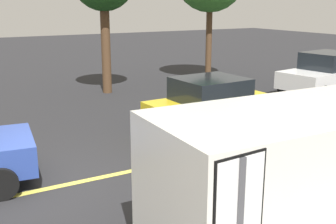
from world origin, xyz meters
TOP-DOWN VIEW (x-y plane):
  - ground_plane at (0.00, 0.00)m, footprint 80.00×80.00m
  - lane_marking_centre at (3.00, 0.00)m, footprint 28.00×0.16m
  - white_van at (3.38, -3.90)m, footprint 5.26×2.39m
  - car_yellow_mid_road at (5.32, 1.47)m, footprint 3.91×2.27m
  - car_white_approaching at (12.50, 3.65)m, footprint 4.33×2.55m

SIDE VIEW (x-z plane):
  - ground_plane at x=0.00m, z-range 0.00..0.00m
  - lane_marking_centre at x=3.00m, z-range 0.00..0.01m
  - car_yellow_mid_road at x=5.32m, z-range 0.00..1.62m
  - car_white_approaching at x=12.50m, z-range 0.00..1.68m
  - white_van at x=3.38m, z-range 0.17..2.37m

